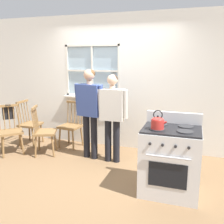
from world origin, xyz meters
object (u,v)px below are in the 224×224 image
(potted_plant, at_px, (84,91))
(stove, at_px, (170,160))
(person_teen_center, at_px, (112,111))
(chair_near_wall, at_px, (44,132))
(chair_near_stove, at_px, (71,126))
(handbag, at_px, (8,112))
(chair_by_window, at_px, (11,132))
(kettle, at_px, (158,122))
(chair_center_cluster, at_px, (30,124))
(person_elderly_left, at_px, (90,105))

(potted_plant, bearing_deg, stove, -37.28)
(person_teen_center, height_order, stove, person_teen_center)
(chair_near_wall, distance_m, potted_plant, 1.18)
(chair_near_stove, height_order, potted_plant, potted_plant)
(handbag, bearing_deg, chair_near_wall, 0.31)
(chair_by_window, xyz_separation_m, chair_near_wall, (0.63, 0.17, 0.00))
(chair_by_window, relative_size, kettle, 3.85)
(chair_near_stove, xyz_separation_m, potted_plant, (0.19, 0.26, 0.71))
(chair_near_stove, bearing_deg, handbag, -144.83)
(stove, bearing_deg, kettle, -142.90)
(chair_center_cluster, distance_m, kettle, 3.20)
(stove, xyz_separation_m, potted_plant, (-1.96, 1.49, 0.68))
(stove, relative_size, potted_plant, 3.47)
(stove, bearing_deg, person_teen_center, 145.12)
(person_teen_center, distance_m, potted_plant, 1.16)
(chair_near_wall, relative_size, stove, 0.88)
(person_elderly_left, bearing_deg, chair_center_cluster, -179.99)
(person_teen_center, xyz_separation_m, potted_plant, (-0.88, 0.74, 0.22))
(stove, xyz_separation_m, handbag, (-3.24, 0.68, 0.31))
(chair_near_stove, bearing_deg, kettle, -26.35)
(person_elderly_left, bearing_deg, chair_by_window, -158.84)
(chair_by_window, bearing_deg, person_teen_center, -38.25)
(potted_plant, height_order, handbag, potted_plant)
(person_elderly_left, xyz_separation_m, kettle, (1.35, -0.93, 0.02))
(chair_near_wall, bearing_deg, stove, -128.95)
(chair_center_cluster, distance_m, chair_near_stove, 0.93)
(chair_near_wall, distance_m, handbag, 0.87)
(chair_near_stove, xyz_separation_m, kettle, (1.98, -1.36, 0.58))
(chair_by_window, relative_size, person_elderly_left, 0.58)
(chair_by_window, distance_m, potted_plant, 1.65)
(chair_by_window, height_order, chair_center_cluster, same)
(chair_by_window, distance_m, kettle, 3.03)
(person_elderly_left, bearing_deg, potted_plant, 132.63)
(chair_center_cluster, height_order, person_elderly_left, person_elderly_left)
(chair_by_window, xyz_separation_m, chair_near_stove, (0.93, 0.72, 0.00))
(chair_near_wall, relative_size, person_elderly_left, 0.58)
(chair_near_wall, distance_m, chair_near_stove, 0.63)
(chair_center_cluster, relative_size, potted_plant, 3.04)
(chair_center_cluster, xyz_separation_m, person_elderly_left, (1.55, -0.29, 0.56))
(kettle, distance_m, handbag, 3.19)
(person_teen_center, relative_size, stove, 1.45)
(chair_near_stove, height_order, kettle, kettle)
(chair_center_cluster, relative_size, chair_near_stove, 1.00)
(chair_center_cluster, bearing_deg, handbag, 156.20)
(chair_by_window, xyz_separation_m, handbag, (-0.17, 0.17, 0.34))
(chair_by_window, bearing_deg, stove, -54.69)
(person_elderly_left, relative_size, handbag, 5.37)
(chair_near_wall, distance_m, kettle, 2.48)
(chair_center_cluster, bearing_deg, chair_near_stove, -82.69)
(kettle, relative_size, handbag, 0.80)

